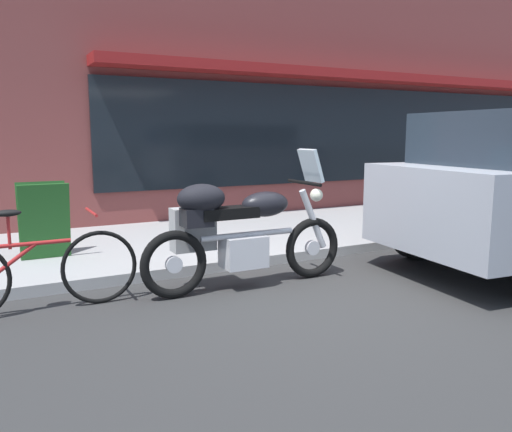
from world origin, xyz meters
name	(u,v)px	position (x,y,z in m)	size (l,w,h in m)	color
ground_plane	(307,294)	(0.00, 0.00, 0.00)	(80.00, 80.00, 0.00)	#2F2F2F
storefront_building	(403,34)	(5.17, 4.32, 3.61)	(18.35, 0.90, 7.40)	brown
touring_motorcycle	(235,229)	(-0.53, 0.52, 0.61)	(2.24, 0.68, 1.41)	black
parked_bicycle	(36,271)	(-2.40, 0.67, 0.38)	(1.77, 0.48, 0.93)	black
sandwich_board_sign	(44,220)	(-2.16, 2.31, 0.57)	(0.55, 0.40, 0.88)	#1E511E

